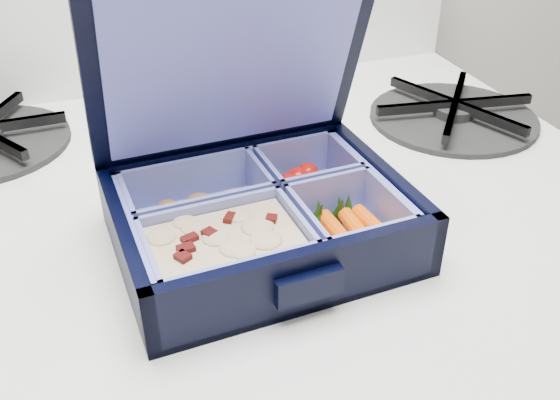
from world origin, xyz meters
name	(u,v)px	position (x,y,z in m)	size (l,w,h in m)	color
bento_box	(261,218)	(-0.15, 1.58, 1.02)	(0.21, 0.17, 0.05)	black
burner_grate	(454,109)	(0.12, 1.72, 1.01)	(0.18, 0.18, 0.03)	black
fork	(266,163)	(-0.10, 1.70, 1.00)	(0.02, 0.17, 0.01)	#B1B0B6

